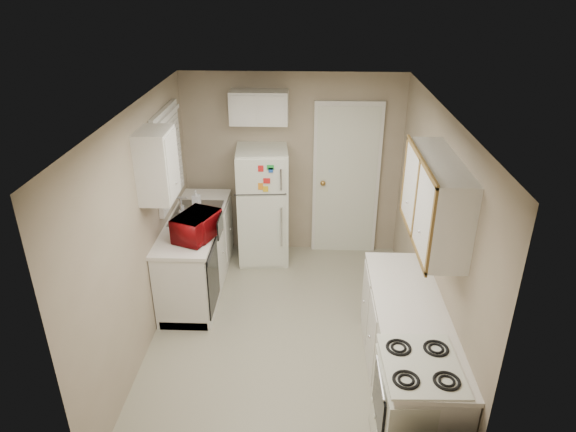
{
  "coord_description": "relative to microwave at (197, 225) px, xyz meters",
  "views": [
    {
      "loc": [
        0.2,
        -4.37,
        3.49
      ],
      "look_at": [
        0.0,
        0.5,
        1.15
      ],
      "focal_mm": 32.0,
      "sensor_mm": 36.0,
      "label": 1
    }
  ],
  "objects": [
    {
      "name": "sink",
      "position": [
        -0.13,
        0.61,
        -0.19
      ],
      "size": [
        0.54,
        0.74,
        0.16
      ],
      "primitive_type": "cube",
      "color": "gray",
      "rests_on": "left_counter"
    },
    {
      "name": "upper_cabinet_right",
      "position": [
        2.22,
        -0.94,
        0.75
      ],
      "size": [
        0.3,
        1.2,
        0.7
      ],
      "primitive_type": "cube",
      "color": "silver",
      "rests_on": "wall_right"
    },
    {
      "name": "microwave",
      "position": [
        0.0,
        0.0,
        0.0
      ],
      "size": [
        0.57,
        0.44,
        0.33
      ],
      "primitive_type": "imported",
      "rotation": [
        0.0,
        0.0,
        1.2
      ],
      "color": "maroon",
      "rests_on": "left_counter"
    },
    {
      "name": "refrigerator",
      "position": [
        0.6,
        1.17,
        -0.29
      ],
      "size": [
        0.67,
        0.66,
        1.52
      ],
      "primitive_type": "cube",
      "rotation": [
        0.0,
        0.0,
        0.08
      ],
      "color": "silver",
      "rests_on": "floor"
    },
    {
      "name": "wall_front",
      "position": [
        0.97,
        -2.34,
        0.15
      ],
      "size": [
        2.8,
        2.8,
        0.0
      ],
      "primitive_type": "plane",
      "color": "tan",
      "rests_on": "floor"
    },
    {
      "name": "upper_cabinet_left",
      "position": [
        -0.28,
        -0.22,
        0.75
      ],
      "size": [
        0.3,
        0.45,
        0.7
      ],
      "primitive_type": "cube",
      "color": "silver",
      "rests_on": "wall_left"
    },
    {
      "name": "left_counter",
      "position": [
        -0.13,
        0.46,
        -0.6
      ],
      "size": [
        0.6,
        1.8,
        0.9
      ],
      "primitive_type": "cube",
      "color": "silver",
      "rests_on": "floor"
    },
    {
      "name": "right_counter",
      "position": [
        2.07,
        -1.24,
        -0.6
      ],
      "size": [
        0.6,
        2.0,
        0.9
      ],
      "primitive_type": "cube",
      "color": "silver",
      "rests_on": "floor"
    },
    {
      "name": "interior_door",
      "position": [
        1.67,
        1.42,
        -0.03
      ],
      "size": [
        0.86,
        0.06,
        2.08
      ],
      "primitive_type": "cube",
      "color": "silver",
      "rests_on": "floor"
    },
    {
      "name": "wall_left",
      "position": [
        -0.43,
        -0.44,
        0.15
      ],
      "size": [
        3.8,
        3.8,
        0.0
      ],
      "primitive_type": "plane",
      "color": "tan",
      "rests_on": "floor"
    },
    {
      "name": "cabinet_over_fridge",
      "position": [
        0.57,
        1.31,
        0.95
      ],
      "size": [
        0.7,
        0.3,
        0.4
      ],
      "primitive_type": "cube",
      "color": "silver",
      "rests_on": "wall_back"
    },
    {
      "name": "soap_bottle",
      "position": [
        -0.18,
        0.85,
        -0.05
      ],
      "size": [
        0.1,
        0.1,
        0.19
      ],
      "primitive_type": "imported",
      "rotation": [
        0.0,
        0.0,
        -0.17
      ],
      "color": "silver",
      "rests_on": "left_counter"
    },
    {
      "name": "ceiling",
      "position": [
        0.97,
        -0.44,
        1.35
      ],
      "size": [
        3.8,
        3.8,
        0.0
      ],
      "primitive_type": "plane",
      "color": "white",
      "rests_on": "floor"
    },
    {
      "name": "dishwasher",
      "position": [
        0.16,
        -0.14,
        -0.56
      ],
      "size": [
        0.03,
        0.58,
        0.72
      ],
      "primitive_type": "cube",
      "color": "black",
      "rests_on": "floor"
    },
    {
      "name": "floor",
      "position": [
        0.97,
        -0.44,
        -1.05
      ],
      "size": [
        3.8,
        3.8,
        0.0
      ],
      "primitive_type": "plane",
      "color": "#B9B49A",
      "rests_on": "ground"
    },
    {
      "name": "window_blinds",
      "position": [
        -0.39,
        0.61,
        0.55
      ],
      "size": [
        0.1,
        0.98,
        1.08
      ],
      "primitive_type": "cube",
      "color": "silver",
      "rests_on": "wall_left"
    },
    {
      "name": "wall_back",
      "position": [
        0.97,
        1.46,
        0.15
      ],
      "size": [
        2.8,
        2.8,
        0.0
      ],
      "primitive_type": "plane",
      "color": "tan",
      "rests_on": "floor"
    },
    {
      "name": "stove",
      "position": [
        2.02,
        -1.89,
        -0.63
      ],
      "size": [
        0.57,
        0.7,
        0.83
      ],
      "primitive_type": "cube",
      "rotation": [
        0.0,
        0.0,
        0.03
      ],
      "color": "silver",
      "rests_on": "floor"
    },
    {
      "name": "wall_right",
      "position": [
        2.37,
        -0.44,
        0.15
      ],
      "size": [
        3.8,
        3.8,
        0.0
      ],
      "primitive_type": "plane",
      "color": "tan",
      "rests_on": "floor"
    }
  ]
}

